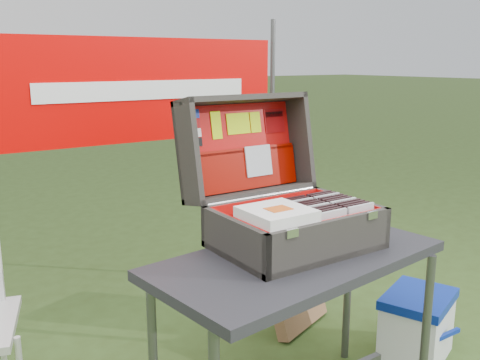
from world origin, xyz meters
TOP-DOWN VIEW (x-y plane):
  - table at (0.07, -0.10)m, footprint 1.22×0.71m
  - table_top at (0.07, -0.10)m, footprint 1.22×0.71m
  - table_leg_fr at (0.59, -0.33)m, footprint 0.04×0.04m
  - table_leg_bl at (-0.44, 0.13)m, footprint 0.04×0.04m
  - table_leg_br at (0.59, 0.13)m, footprint 0.04×0.04m
  - suitcase at (0.12, 0.04)m, footprint 0.61×0.60m
  - suitcase_base_bottom at (0.12, -0.02)m, footprint 0.61×0.44m
  - suitcase_base_wall_front at (0.12, -0.23)m, footprint 0.61×0.02m
  - suitcase_base_wall_back at (0.12, 0.18)m, footprint 0.61×0.02m
  - suitcase_base_wall_left at (-0.17, -0.02)m, footprint 0.02×0.44m
  - suitcase_base_wall_right at (0.42, -0.02)m, footprint 0.02×0.44m
  - suitcase_liner_floor at (0.12, -0.02)m, footprint 0.57×0.39m
  - suitcase_latch_left at (-0.08, -0.24)m, footprint 0.05×0.01m
  - suitcase_latch_right at (0.32, -0.24)m, footprint 0.05×0.01m
  - suitcase_hinge at (0.12, 0.20)m, footprint 0.55×0.02m
  - suitcase_lid_back at (0.12, 0.39)m, footprint 0.61×0.11m
  - suitcase_lid_rim_far at (0.12, 0.36)m, footprint 0.61×0.17m
  - suitcase_lid_rim_near at (0.12, 0.28)m, footprint 0.61×0.17m
  - suitcase_lid_rim_left at (-0.17, 0.32)m, footprint 0.02×0.24m
  - suitcase_lid_rim_right at (0.42, 0.32)m, footprint 0.02×0.24m
  - suitcase_lid_liner at (0.12, 0.37)m, footprint 0.56×0.08m
  - suitcase_liner_wall_front at (0.12, -0.22)m, footprint 0.57×0.01m
  - suitcase_liner_wall_back at (0.12, 0.17)m, footprint 0.57×0.01m
  - suitcase_liner_wall_left at (-0.16, -0.02)m, footprint 0.01×0.39m
  - suitcase_liner_wall_right at (0.40, -0.02)m, footprint 0.01×0.39m
  - suitcase_lid_pocket at (0.12, 0.33)m, footprint 0.55×0.06m
  - suitcase_pocket_edge at (0.12, 0.34)m, footprint 0.54×0.02m
  - suitcase_pocket_cd at (0.19, 0.32)m, footprint 0.14×0.04m
  - lid_sticker_cc_a at (-0.10, 0.40)m, footprint 0.06×0.01m
  - lid_sticker_cc_b at (-0.10, 0.39)m, footprint 0.06×0.01m
  - lid_sticker_cc_c at (-0.10, 0.38)m, footprint 0.06×0.01m
  - lid_sticker_cc_d at (-0.10, 0.37)m, footprint 0.06×0.01m
  - lid_card_neon_tall at (0.01, 0.39)m, footprint 0.05×0.03m
  - lid_card_neon_main at (0.12, 0.39)m, footprint 0.12×0.02m
  - lid_card_neon_small at (0.21, 0.39)m, footprint 0.05×0.02m
  - lid_sticker_band at (0.32, 0.39)m, footprint 0.11×0.02m
  - lid_sticker_band_bar at (0.32, 0.39)m, footprint 0.10×0.01m
  - cd_left_0 at (0.16, -0.19)m, footprint 0.14×0.01m
  - cd_left_1 at (0.16, -0.17)m, footprint 0.14×0.01m
  - cd_left_2 at (0.16, -0.15)m, footprint 0.14×0.01m
  - cd_left_3 at (0.16, -0.12)m, footprint 0.14×0.01m
  - cd_left_4 at (0.16, -0.10)m, footprint 0.14×0.01m
  - cd_left_5 at (0.16, -0.07)m, footprint 0.14×0.01m
  - cd_left_6 at (0.16, -0.05)m, footprint 0.14×0.01m
  - cd_left_7 at (0.16, -0.03)m, footprint 0.14×0.01m
  - cd_left_8 at (0.16, -0.00)m, footprint 0.14×0.01m
  - cd_left_9 at (0.16, 0.02)m, footprint 0.14×0.01m
  - cd_left_10 at (0.16, 0.05)m, footprint 0.14×0.01m
  - cd_right_0 at (0.31, -0.19)m, footprint 0.14×0.01m
  - cd_right_1 at (0.31, -0.17)m, footprint 0.14×0.01m
  - cd_right_2 at (0.31, -0.15)m, footprint 0.14×0.01m
  - cd_right_3 at (0.31, -0.12)m, footprint 0.14×0.01m
  - cd_right_4 at (0.31, -0.10)m, footprint 0.14×0.01m
  - cd_right_5 at (0.31, -0.07)m, footprint 0.14×0.01m
  - cd_right_6 at (0.31, -0.05)m, footprint 0.14×0.01m
  - cd_right_7 at (0.31, -0.03)m, footprint 0.14×0.01m
  - cd_right_8 at (0.31, -0.00)m, footprint 0.14×0.01m
  - cd_right_9 at (0.31, 0.02)m, footprint 0.14×0.01m
  - cd_right_10 at (0.31, 0.05)m, footprint 0.14×0.01m
  - songbook_0 at (-0.04, -0.11)m, footprint 0.23×0.23m
  - songbook_1 at (-0.04, -0.11)m, footprint 0.23×0.23m
  - songbook_2 at (-0.04, -0.11)m, footprint 0.23×0.23m
  - songbook_3 at (-0.04, -0.11)m, footprint 0.23×0.23m
  - songbook_4 at (-0.04, -0.11)m, footprint 0.23×0.23m
  - songbook_5 at (-0.04, -0.11)m, footprint 0.23×0.23m
  - songbook_6 at (-0.04, -0.11)m, footprint 0.23×0.23m
  - songbook_7 at (-0.04, -0.11)m, footprint 0.23×0.23m
  - songbook_graphic at (-0.04, -0.12)m, footprint 0.09×0.07m
  - cooler at (0.88, -0.07)m, footprint 0.46×0.41m
  - cooler_body at (0.88, -0.07)m, footprint 0.44×0.39m
  - cooler_lid at (0.88, -0.07)m, footprint 0.46×0.41m
  - cooler_handle at (0.88, -0.22)m, footprint 0.23×0.02m
  - chair_leg_br at (-0.89, 0.67)m, footprint 0.02×0.02m
  - cardboard_box at (0.59, 0.53)m, footprint 0.47×0.33m
  - banner_post_right at (0.85, 1.10)m, footprint 0.03×0.03m
  - banner at (0.00, 1.09)m, footprint 1.60×0.02m
  - banner_text at (0.00, 1.08)m, footprint 1.20×0.00m

SIDE VIEW (x-z plane):
  - cooler_body at x=0.88m, z-range 0.00..0.29m
  - cooler at x=0.88m, z-range 0.00..0.34m
  - cooler_handle at x=0.88m, z-range 0.17..0.19m
  - cardboard_box at x=0.59m, z-range 0.00..0.46m
  - chair_leg_br at x=-0.89m, z-range 0.00..0.48m
  - cooler_lid at x=0.88m, z-range 0.29..0.34m
  - table_leg_fr at x=0.59m, z-range 0.00..0.68m
  - table_leg_bl at x=-0.44m, z-range 0.00..0.68m
  - table_leg_br at x=0.59m, z-range 0.00..0.68m
  - table at x=0.07m, z-range 0.00..0.72m
  - table_top at x=0.07m, z-range 0.68..0.72m
  - suitcase_base_bottom at x=0.12m, z-range 0.72..0.75m
  - suitcase_liner_floor at x=0.12m, z-range 0.75..0.75m
  - suitcase_base_wall_front at x=0.12m, z-range 0.72..0.89m
  - suitcase_base_wall_back at x=0.12m, z-range 0.72..0.89m
  - suitcase_base_wall_left at x=-0.17m, z-range 0.72..0.89m
  - suitcase_base_wall_right at x=0.42m, z-range 0.72..0.89m
  - suitcase_liner_wall_front at x=0.12m, z-range 0.75..0.89m
  - suitcase_liner_wall_back at x=0.12m, z-range 0.75..0.89m
  - suitcase_liner_wall_left at x=-0.16m, z-range 0.75..0.89m
  - suitcase_liner_wall_right at x=0.40m, z-range 0.75..0.89m
  - cd_left_0 at x=0.16m, z-range 0.75..0.91m
  - cd_left_1 at x=0.16m, z-range 0.75..0.91m
  - cd_left_2 at x=0.16m, z-range 0.75..0.91m
  - cd_left_3 at x=0.16m, z-range 0.75..0.91m
  - cd_left_4 at x=0.16m, z-range 0.75..0.91m
  - cd_left_5 at x=0.16m, z-range 0.75..0.91m
  - cd_left_6 at x=0.16m, z-range 0.75..0.91m
  - cd_left_7 at x=0.16m, z-range 0.75..0.91m
  - cd_left_8 at x=0.16m, z-range 0.75..0.91m
  - cd_left_9 at x=0.16m, z-range 0.75..0.91m
  - cd_left_10 at x=0.16m, z-range 0.75..0.91m
  - cd_right_0 at x=0.31m, z-range 0.75..0.91m
  - cd_right_1 at x=0.31m, z-range 0.75..0.91m
  - cd_right_2 at x=0.31m, z-range 0.75..0.91m
  - cd_right_3 at x=0.31m, z-range 0.75..0.91m
  - cd_right_4 at x=0.31m, z-range 0.75..0.91m
  - cd_right_5 at x=0.31m, z-range 0.75..0.91m
  - cd_right_6 at x=0.31m, z-range 0.75..0.91m
  - cd_right_7 at x=0.31m, z-range 0.75..0.91m
  - cd_right_8 at x=0.31m, z-range 0.75..0.91m
  - cd_right_9 at x=0.31m, z-range 0.75..0.91m
  - cd_right_10 at x=0.31m, z-range 0.75..0.91m
  - banner_post_right at x=0.85m, z-range 0.00..1.70m
  - suitcase_latch_left at x=-0.08m, z-range 0.86..0.89m
  - suitcase_latch_right at x=0.32m, z-range 0.86..0.89m
  - suitcase_lid_rim_near at x=0.12m, z-range 0.86..0.91m
  - suitcase_hinge at x=0.12m, z-range 0.88..0.89m
  - songbook_0 at x=-0.04m, z-range 0.89..0.89m
  - songbook_1 at x=-0.04m, z-range 0.89..0.90m
  - songbook_2 at x=-0.04m, z-range 0.90..0.90m
  - songbook_3 at x=-0.04m, z-range 0.90..0.91m
  - songbook_4 at x=-0.04m, z-range 0.91..0.91m
  - songbook_5 at x=-0.04m, z-range 0.91..0.92m
  - songbook_6 at x=-0.04m, z-range 0.92..0.92m
  - songbook_7 at x=-0.04m, z-range 0.92..0.93m
  - songbook_graphic at x=-0.04m, z-range 0.93..0.93m
  - suitcase_lid_pocket at x=0.12m, z-range 0.89..1.07m
  - suitcase at x=0.12m, z-range 0.72..1.30m
  - suitcase_pocket_cd at x=0.19m, z-range 0.95..1.08m
  - suitcase_pocket_edge at x=0.12m, z-range 1.05..1.08m
  - suitcase_lid_back at x=0.12m, z-range 0.86..1.29m
  - suitcase_lid_liner at x=0.12m, z-range 0.89..1.27m
  - suitcase_lid_rim_left at x=-0.17m, z-range 0.86..1.32m
  - suitcase_lid_rim_right at x=0.42m, z-range 0.86..1.32m
  - lid_sticker_cc_d at x=-0.10m, z-range 1.10..1.13m
  - lid_sticker_cc_c at x=-0.10m, z-range 1.14..1.17m
  - lid_card_neon_tall at x=0.01m, z-range 1.12..1.24m
  - lid_card_neon_main at x=0.12m, z-range 1.13..1.23m
  - lid_card_neon_small at x=0.21m, z-range 1.13..1.23m
  - lid_sticker_band at x=0.32m, z-range 1.13..1.23m
  - lid_sticker_cc_b at x=-0.10m, z-range 1.18..1.21m
  - lid_sticker_band_bar at x=0.32m, z-range 1.20..1.22m
  - lid_sticker_cc_a at x=-0.10m, z-range 1.22..1.25m
  - suitcase_lid_rim_far at x=0.12m, z-range 1.26..1.32m
  - banner at x=0.00m, z-range 1.02..1.58m
  - banner_text at x=0.00m, z-range 1.25..1.35m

